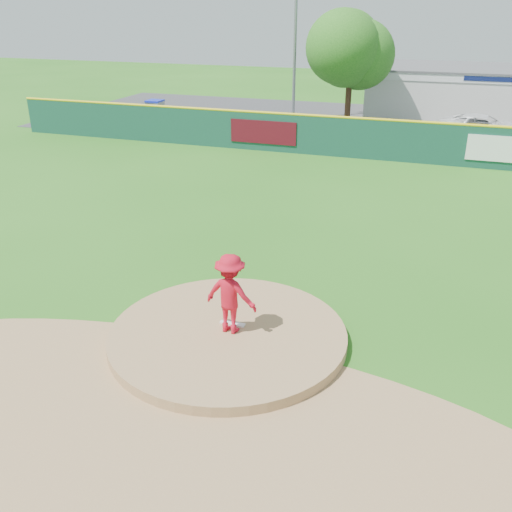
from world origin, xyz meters
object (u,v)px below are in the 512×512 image
(pool_building_grp, at_px, (485,93))
(light_pole_left, at_px, (296,23))
(playground_slide, at_px, (155,112))
(pitcher, at_px, (230,294))
(van, at_px, (482,127))
(deciduous_tree, at_px, (351,52))

(pool_building_grp, bearing_deg, light_pole_left, -157.40)
(pool_building_grp, bearing_deg, playground_slide, -155.49)
(playground_slide, bearing_deg, pitcher, -58.03)
(van, bearing_deg, pool_building_grp, 4.66)
(playground_slide, height_order, deciduous_tree, deciduous_tree)
(pitcher, bearing_deg, pool_building_grp, -94.93)
(pool_building_grp, distance_m, playground_slide, 22.16)
(pitcher, xyz_separation_m, deciduous_tree, (-2.07, 24.96, 3.35))
(pitcher, height_order, van, pitcher)
(pitcher, bearing_deg, deciduous_tree, -79.68)
(van, bearing_deg, deciduous_tree, 94.00)
(pitcher, xyz_separation_m, van, (5.80, 24.72, -0.50))
(playground_slide, relative_size, deciduous_tree, 0.37)
(pool_building_grp, xyz_separation_m, deciduous_tree, (-8.00, -6.99, 2.89))
(light_pole_left, bearing_deg, playground_slide, -152.78)
(light_pole_left, bearing_deg, pool_building_grp, 22.60)
(pitcher, distance_m, deciduous_tree, 25.26)
(van, distance_m, pool_building_grp, 7.29)
(pitcher, height_order, light_pole_left, light_pole_left)
(deciduous_tree, bearing_deg, van, -1.71)
(van, distance_m, playground_slide, 20.11)
(pitcher, xyz_separation_m, pool_building_grp, (5.93, 31.95, 0.46))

